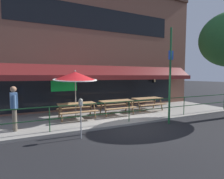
% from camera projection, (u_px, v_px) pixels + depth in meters
% --- Properties ---
extents(ground_plane, '(120.00, 120.00, 0.00)m').
position_uv_depth(ground_plane, '(132.00, 125.00, 7.76)').
color(ground_plane, black).
extents(patio_deck, '(15.00, 4.00, 0.10)m').
position_uv_depth(patio_deck, '(113.00, 115.00, 9.56)').
color(patio_deck, gray).
rests_on(patio_deck, ground).
extents(restaurant_building, '(15.00, 1.60, 8.19)m').
position_uv_depth(restaurant_building, '(98.00, 47.00, 11.26)').
color(restaurant_building, brown).
rests_on(restaurant_building, ground).
extents(patio_railing, '(13.84, 0.04, 0.97)m').
position_uv_depth(patio_railing, '(129.00, 107.00, 7.97)').
color(patio_railing, '#194723').
rests_on(patio_railing, patio_deck).
extents(picnic_table_left, '(1.80, 1.42, 0.76)m').
position_uv_depth(picnic_table_left, '(77.00, 107.00, 8.52)').
color(picnic_table_left, '#997047').
rests_on(picnic_table_left, patio_deck).
extents(picnic_table_centre, '(1.80, 1.42, 0.76)m').
position_uv_depth(picnic_table_centre, '(117.00, 103.00, 9.47)').
color(picnic_table_centre, '#997047').
rests_on(picnic_table_centre, patio_deck).
extents(picnic_table_right, '(1.80, 1.42, 0.76)m').
position_uv_depth(picnic_table_right, '(147.00, 101.00, 10.58)').
color(picnic_table_right, '#997047').
rests_on(picnic_table_right, patio_deck).
extents(patio_umbrella_left, '(2.14, 2.14, 2.38)m').
position_uv_depth(patio_umbrella_left, '(75.00, 76.00, 8.64)').
color(patio_umbrella_left, '#B7B2A8').
rests_on(patio_umbrella_left, patio_deck).
extents(pedestrian_walking, '(0.30, 0.61, 1.71)m').
position_uv_depth(pedestrian_walking, '(14.00, 106.00, 6.65)').
color(pedestrian_walking, '#665B4C').
rests_on(pedestrian_walking, patio_deck).
extents(parking_meter_near, '(0.15, 0.16, 1.42)m').
position_uv_depth(parking_meter_near, '(81.00, 106.00, 6.06)').
color(parking_meter_near, gray).
rests_on(parking_meter_near, ground).
extents(street_sign_pole, '(0.28, 0.09, 4.34)m').
position_uv_depth(street_sign_pole, '(170.00, 75.00, 7.90)').
color(street_sign_pole, '#1E6033').
rests_on(street_sign_pole, ground).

